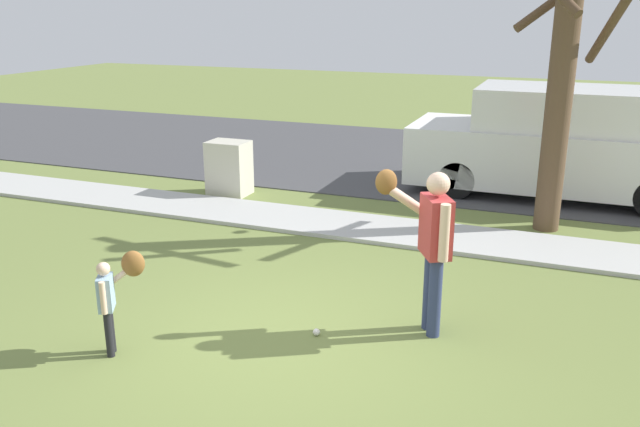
{
  "coord_description": "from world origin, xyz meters",
  "views": [
    {
      "loc": [
        2.53,
        -5.43,
        3.21
      ],
      "look_at": [
        -0.04,
        1.13,
        1.0
      ],
      "focal_mm": 37.15,
      "sensor_mm": 36.0,
      "label": 1
    }
  ],
  "objects_px": {
    "baseball": "(316,332)",
    "street_tree_near": "(563,67)",
    "utility_cabinet": "(229,168)",
    "parked_van_white": "(557,145)",
    "person_child": "(115,289)",
    "person_adult": "(431,236)"
  },
  "relations": [
    {
      "from": "person_adult",
      "to": "utility_cabinet",
      "type": "xyz_separation_m",
      "value": [
        -4.43,
        3.9,
        -0.57
      ]
    },
    {
      "from": "street_tree_near",
      "to": "person_child",
      "type": "bearing_deg",
      "value": -123.88
    },
    {
      "from": "utility_cabinet",
      "to": "parked_van_white",
      "type": "distance_m",
      "value": 5.76
    },
    {
      "from": "baseball",
      "to": "parked_van_white",
      "type": "bearing_deg",
      "value": 73.1
    },
    {
      "from": "person_adult",
      "to": "parked_van_white",
      "type": "height_order",
      "value": "parked_van_white"
    },
    {
      "from": "parked_van_white",
      "to": "street_tree_near",
      "type": "bearing_deg",
      "value": 90.42
    },
    {
      "from": "person_adult",
      "to": "baseball",
      "type": "relative_size",
      "value": 22.88
    },
    {
      "from": "person_adult",
      "to": "person_child",
      "type": "relative_size",
      "value": 1.7
    },
    {
      "from": "baseball",
      "to": "street_tree_near",
      "type": "relative_size",
      "value": 0.02
    },
    {
      "from": "baseball",
      "to": "utility_cabinet",
      "type": "distance_m",
      "value": 5.59
    },
    {
      "from": "street_tree_near",
      "to": "parked_van_white",
      "type": "xyz_separation_m",
      "value": [
        -0.01,
        2.03,
        -1.5
      ]
    },
    {
      "from": "utility_cabinet",
      "to": "parked_van_white",
      "type": "relative_size",
      "value": 0.19
    },
    {
      "from": "person_adult",
      "to": "parked_van_white",
      "type": "bearing_deg",
      "value": -128.53
    },
    {
      "from": "utility_cabinet",
      "to": "street_tree_near",
      "type": "bearing_deg",
      "value": 0.11
    },
    {
      "from": "utility_cabinet",
      "to": "street_tree_near",
      "type": "distance_m",
      "value": 5.72
    },
    {
      "from": "person_child",
      "to": "street_tree_near",
      "type": "xyz_separation_m",
      "value": [
        3.63,
        5.4,
        1.75
      ]
    },
    {
      "from": "person_adult",
      "to": "utility_cabinet",
      "type": "bearing_deg",
      "value": -70.93
    },
    {
      "from": "utility_cabinet",
      "to": "parked_van_white",
      "type": "bearing_deg",
      "value": 20.77
    },
    {
      "from": "baseball",
      "to": "street_tree_near",
      "type": "height_order",
      "value": "street_tree_near"
    },
    {
      "from": "baseball",
      "to": "parked_van_white",
      "type": "distance_m",
      "value": 6.79
    },
    {
      "from": "person_child",
      "to": "utility_cabinet",
      "type": "bearing_deg",
      "value": 78.48
    },
    {
      "from": "person_child",
      "to": "utility_cabinet",
      "type": "xyz_separation_m",
      "value": [
        -1.76,
        5.39,
        -0.17
      ]
    }
  ]
}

